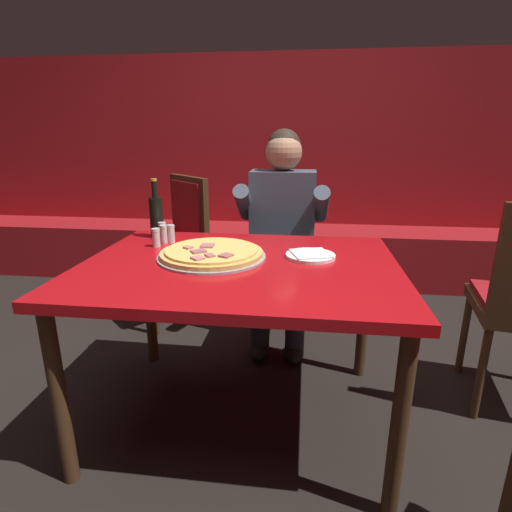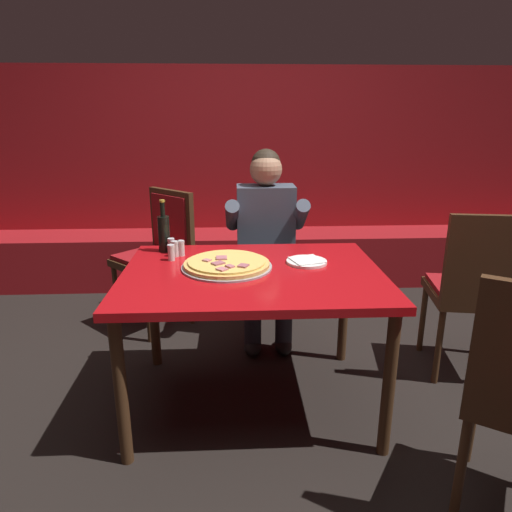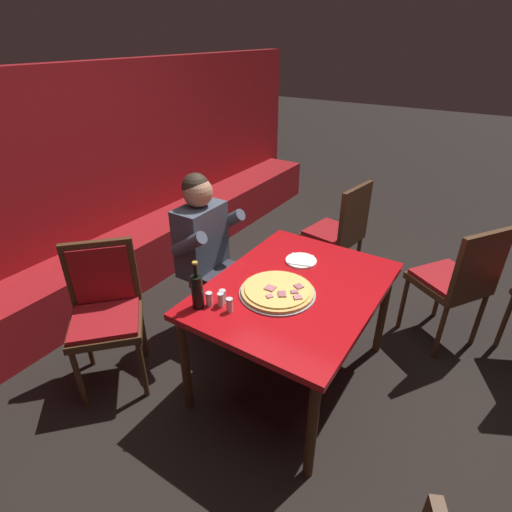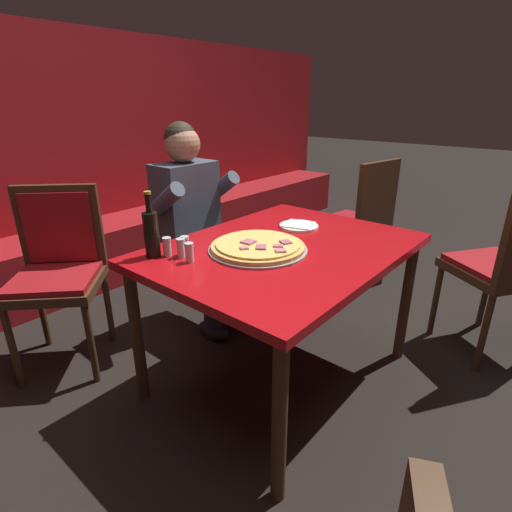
# 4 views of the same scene
# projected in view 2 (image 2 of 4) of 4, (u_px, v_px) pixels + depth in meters

# --- Properties ---
(ground_plane) EXTENTS (24.00, 24.00, 0.00)m
(ground_plane) POSITION_uv_depth(u_px,v_px,m) (253.00, 401.00, 2.47)
(ground_plane) COLOR black
(booth_wall_panel) EXTENTS (6.80, 0.16, 1.90)m
(booth_wall_panel) POSITION_uv_depth(u_px,v_px,m) (243.00, 174.00, 4.27)
(booth_wall_panel) COLOR maroon
(booth_wall_panel) RESTS_ON ground_plane
(booth_bench) EXTENTS (6.46, 0.48, 0.46)m
(booth_bench) POSITION_uv_depth(u_px,v_px,m) (244.00, 258.00, 4.17)
(booth_bench) COLOR maroon
(booth_bench) RESTS_ON ground_plane
(main_dining_table) EXTENTS (1.28, 0.96, 0.75)m
(main_dining_table) POSITION_uv_depth(u_px,v_px,m) (252.00, 285.00, 2.27)
(main_dining_table) COLOR #422816
(main_dining_table) RESTS_ON ground_plane
(pizza) EXTENTS (0.46, 0.46, 0.05)m
(pizza) POSITION_uv_depth(u_px,v_px,m) (227.00, 264.00, 2.29)
(pizza) COLOR #9E9EA3
(pizza) RESTS_ON main_dining_table
(plate_white_paper) EXTENTS (0.21, 0.21, 0.02)m
(plate_white_paper) POSITION_uv_depth(u_px,v_px,m) (307.00, 261.00, 2.36)
(plate_white_paper) COLOR white
(plate_white_paper) RESTS_ON main_dining_table
(beer_bottle) EXTENTS (0.07, 0.07, 0.29)m
(beer_bottle) POSITION_uv_depth(u_px,v_px,m) (164.00, 232.00, 2.54)
(beer_bottle) COLOR black
(beer_bottle) RESTS_ON main_dining_table
(shaker_red_pepper_flakes) EXTENTS (0.04, 0.04, 0.09)m
(shaker_red_pepper_flakes) POSITION_uv_depth(u_px,v_px,m) (171.00, 247.00, 2.52)
(shaker_red_pepper_flakes) COLOR silver
(shaker_red_pepper_flakes) RESTS_ON main_dining_table
(shaker_black_pepper) EXTENTS (0.04, 0.04, 0.09)m
(shaker_black_pepper) POSITION_uv_depth(u_px,v_px,m) (181.00, 249.00, 2.48)
(shaker_black_pepper) COLOR silver
(shaker_black_pepper) RESTS_ON main_dining_table
(shaker_oregano) EXTENTS (0.04, 0.04, 0.09)m
(shaker_oregano) POSITION_uv_depth(u_px,v_px,m) (171.00, 253.00, 2.40)
(shaker_oregano) COLOR silver
(shaker_oregano) RESTS_ON main_dining_table
(shaker_parmesan) EXTENTS (0.04, 0.04, 0.09)m
(shaker_parmesan) POSITION_uv_depth(u_px,v_px,m) (175.00, 250.00, 2.46)
(shaker_parmesan) COLOR silver
(shaker_parmesan) RESTS_ON main_dining_table
(diner_seated_blue_shirt) EXTENTS (0.53, 0.53, 1.27)m
(diner_seated_blue_shirt) POSITION_uv_depth(u_px,v_px,m) (266.00, 238.00, 2.99)
(diner_seated_blue_shirt) COLOR black
(diner_seated_blue_shirt) RESTS_ON ground_plane
(dining_chair_near_right) EXTENTS (0.62, 0.62, 0.97)m
(dining_chair_near_right) POSITION_uv_depth(u_px,v_px,m) (160.00, 247.00, 3.26)
(dining_chair_near_right) COLOR #422816
(dining_chair_near_right) RESTS_ON ground_plane
(dining_chair_side_aisle) EXTENTS (0.50, 0.50, 0.99)m
(dining_chair_side_aisle) POSITION_uv_depth(u_px,v_px,m) (476.00, 283.00, 2.55)
(dining_chair_side_aisle) COLOR #422816
(dining_chair_side_aisle) RESTS_ON ground_plane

